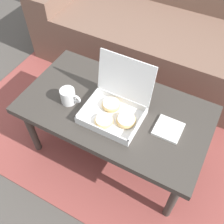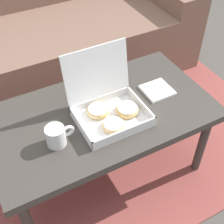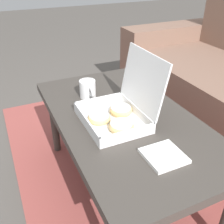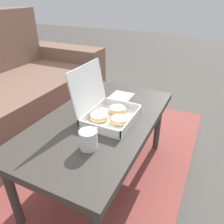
{
  "view_description": "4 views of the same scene",
  "coord_description": "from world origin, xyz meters",
  "views": [
    {
      "loc": [
        0.43,
        -1.01,
        1.58
      ],
      "look_at": [
        0.02,
        -0.25,
        0.51
      ],
      "focal_mm": 42.0,
      "sensor_mm": 36.0,
      "label": 1
    },
    {
      "loc": [
        -0.45,
        -1.13,
        1.47
      ],
      "look_at": [
        0.02,
        -0.25,
        0.51
      ],
      "focal_mm": 50.0,
      "sensor_mm": 36.0,
      "label": 2
    },
    {
      "loc": [
        0.9,
        -0.66,
        1.09
      ],
      "look_at": [
        0.02,
        -0.25,
        0.51
      ],
      "focal_mm": 42.0,
      "sensor_mm": 36.0,
      "label": 3
    },
    {
      "loc": [
        -0.92,
        -0.71,
        1.09
      ],
      "look_at": [
        0.02,
        -0.25,
        0.51
      ],
      "focal_mm": 35.0,
      "sensor_mm": 36.0,
      "label": 4
    }
  ],
  "objects": [
    {
      "name": "ground_plane",
      "position": [
        0.0,
        0.0,
        0.0
      ],
      "size": [
        12.0,
        12.0,
        0.0
      ],
      "primitive_type": "plane",
      "color": "#514C47"
    },
    {
      "name": "area_rug",
      "position": [
        0.0,
        0.3,
        0.01
      ],
      "size": [
        2.33,
        1.99,
        0.01
      ],
      "primitive_type": "cube",
      "color": "#994742",
      "rests_on": "ground_plane"
    },
    {
      "name": "coffee_table",
      "position": [
        0.0,
        -0.18,
        0.42
      ],
      "size": [
        1.06,
        0.59,
        0.46
      ],
      "color": "#3D3833",
      "rests_on": "ground_plane"
    },
    {
      "name": "pastry_box",
      "position": [
        0.03,
        -0.22,
        0.52
      ],
      "size": [
        0.31,
        0.29,
        0.29
      ],
      "color": "white",
      "rests_on": "coffee_table"
    },
    {
      "name": "coffee_mug",
      "position": [
        -0.25,
        -0.26,
        0.51
      ],
      "size": [
        0.12,
        0.08,
        0.09
      ],
      "color": "white",
      "rests_on": "coffee_table"
    },
    {
      "name": "napkin_stack",
      "position": [
        0.31,
        -0.18,
        0.47
      ],
      "size": [
        0.14,
        0.14,
        0.01
      ],
      "color": "white",
      "rests_on": "coffee_table"
    }
  ]
}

